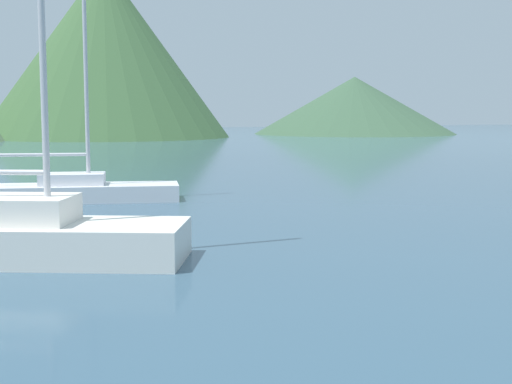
# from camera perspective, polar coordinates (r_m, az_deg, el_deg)

# --- Properties ---
(sailboat_inner) EXTENTS (6.44, 3.14, 10.62)m
(sailboat_inner) POSITION_cam_1_polar(r_m,az_deg,el_deg) (21.85, -14.43, 0.42)
(sailboat_inner) COLOR silver
(sailboat_inner) RESTS_ON ground_plane
(sailboat_middle) EXTENTS (5.95, 4.24, 11.56)m
(sailboat_middle) POSITION_cam_1_polar(r_m,az_deg,el_deg) (13.34, -17.97, -3.04)
(sailboat_middle) COLOR white
(sailboat_middle) RESTS_ON ground_plane
(hill_east) EXTENTS (25.80, 25.80, 17.95)m
(hill_east) POSITION_cam_1_polar(r_m,az_deg,el_deg) (77.21, -11.99, 10.99)
(hill_east) COLOR #3D6038
(hill_east) RESTS_ON ground_plane
(hill_far_east) EXTENTS (24.19, 24.19, 6.86)m
(hill_far_east) POSITION_cam_1_polar(r_m,az_deg,el_deg) (87.48, 7.87, 6.88)
(hill_far_east) COLOR #38563D
(hill_far_east) RESTS_ON ground_plane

